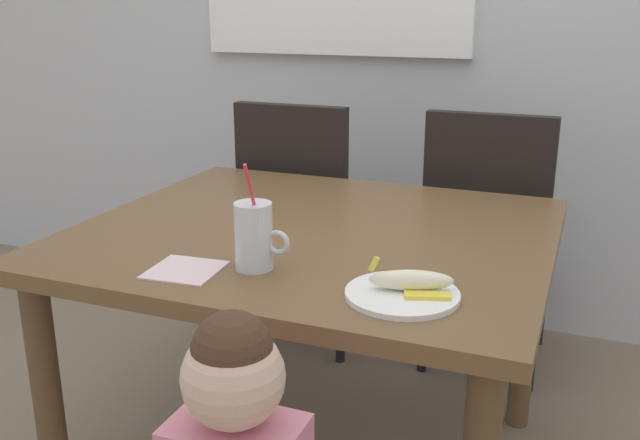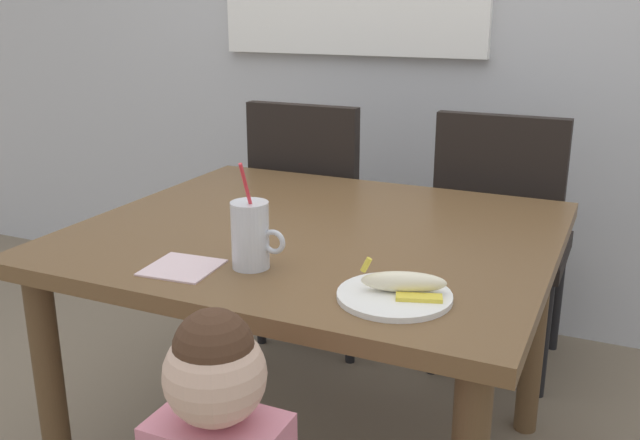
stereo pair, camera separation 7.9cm
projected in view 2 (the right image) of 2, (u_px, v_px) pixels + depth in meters
The scene contains 7 objects.
dining_table at pixel (317, 263), 1.85m from camera, with size 1.20×1.07×0.74m.
dining_chair_left at pixel (316, 211), 2.65m from camera, with size 0.44×0.44×0.96m.
dining_chair_right at pixel (500, 231), 2.42m from camera, with size 0.44×0.45×0.96m.
milk_cup at pixel (251, 239), 1.54m from camera, with size 0.13×0.09×0.25m.
snack_plate at pixel (394, 296), 1.39m from camera, with size 0.23×0.23×0.01m, color white.
peeled_banana at pixel (405, 283), 1.39m from camera, with size 0.18×0.12×0.07m.
paper_napkin at pixel (182, 267), 1.55m from camera, with size 0.15×0.15×0.00m, color silver.
Camera 2 is at (0.73, -1.58, 1.30)m, focal length 39.29 mm.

